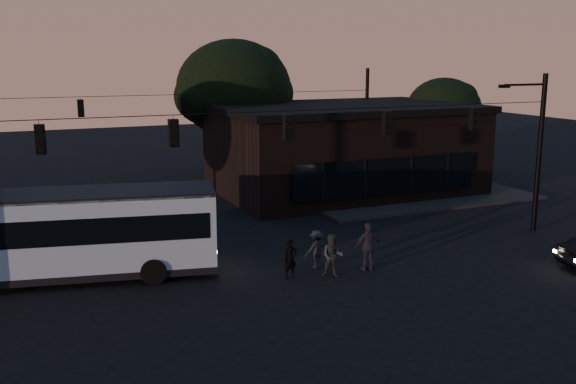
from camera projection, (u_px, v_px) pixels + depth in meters
name	position (u px, v px, depth m)	size (l,w,h in m)	color
ground	(334.00, 298.00, 22.38)	(120.00, 120.00, 0.00)	black
sidewalk_far_right	(400.00, 192.00, 39.63)	(14.00, 10.00, 0.15)	black
building	(343.00, 148.00, 39.68)	(15.40, 10.41, 5.40)	black
tree_behind	(234.00, 89.00, 42.39)	(7.60, 7.60, 9.43)	black
tree_right	(444.00, 110.00, 44.64)	(5.20, 5.20, 6.86)	black
signal_rig_near	(288.00, 156.00, 25.05)	(26.24, 0.30, 7.50)	black
signal_rig_far	(184.00, 124.00, 39.43)	(26.24, 0.30, 7.50)	black
bus	(55.00, 231.00, 23.86)	(12.17, 5.08, 3.34)	#A3BDD0
pedestrian_a	(290.00, 259.00, 24.13)	(0.57, 0.38, 1.57)	black
pedestrian_b	(332.00, 256.00, 24.34)	(0.81, 0.63, 1.67)	#2D2E2A
pedestrian_c	(368.00, 247.00, 25.06)	(1.13, 0.47, 1.92)	#27252D
pedestrian_d	(317.00, 249.00, 25.43)	(0.99, 0.57, 1.53)	black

